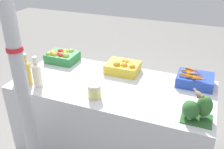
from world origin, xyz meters
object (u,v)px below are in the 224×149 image
Objects in this scene: support_pole at (18,65)px; carrot_crate at (195,79)px; juice_bottle_ruby at (17,72)px; sparrow_bird at (199,95)px; juice_bottle_golden at (27,72)px; apple_crate at (61,56)px; broccoli_pile at (196,109)px; pickle_jar at (94,91)px; orange_crate at (123,67)px; juice_bottle_cloudy at (37,74)px.

support_pole is 7.36× the size of carrot_crate.
juice_bottle_ruby is 1.59m from sparrow_bird.
juice_bottle_ruby is 0.12m from juice_bottle_golden.
support_pole is 1.04m from apple_crate.
support_pole is 1.50m from carrot_crate.
carrot_crate is at bearing 152.30° from sparrow_bird.
juice_bottle_golden is at bearing -179.09° from broccoli_pile.
apple_crate is 2.56× the size of pickle_jar.
support_pole is 0.58m from juice_bottle_golden.
sparrow_bird is at bearing -84.06° from carrot_crate.
juice_bottle_ruby is (-1.53, -0.54, 0.05)m from carrot_crate.
broccoli_pile reaches higher than carrot_crate.
support_pole is 7.36× the size of apple_crate.
broccoli_pile is 0.94× the size of juice_bottle_ruby.
broccoli_pile is 1.86× the size of sparrow_bird.
broccoli_pile is (1.44, -0.51, 0.02)m from apple_crate.
juice_bottle_ruby is at bearing -179.16° from broccoli_pile.
orange_crate reaches higher than apple_crate.
pickle_jar is (0.55, 0.01, -0.06)m from juice_bottle_cloudy.
broccoli_pile is at bearing 176.41° from sparrow_bird.
support_pole is at bearing -53.27° from juice_bottle_golden.
orange_crate is 1.07× the size of juice_bottle_golden.
juice_bottle_golden is 0.11m from juice_bottle_cloudy.
orange_crate is at bearing 32.62° from juice_bottle_ruby.
orange_crate reaches higher than pickle_jar.
juice_bottle_ruby reaches higher than broccoli_pile.
support_pole is at bearing -64.46° from juice_bottle_cloudy.
sparrow_bird is (1.36, 0.01, 0.09)m from juice_bottle_cloudy.
juice_bottle_ruby is 1.98× the size of sparrow_bird.
juice_bottle_ruby is at bearing -180.00° from juice_bottle_cloudy.
juice_bottle_golden is 1.04× the size of juice_bottle_cloudy.
pickle_jar is at bearing -179.39° from broccoli_pile.
juice_bottle_cloudy is (-1.30, -0.54, 0.07)m from carrot_crate.
juice_bottle_cloudy reaches higher than sparrow_bird.
broccoli_pile is at bearing 0.98° from juice_bottle_cloudy.
orange_crate is 0.90m from broccoli_pile.
apple_crate is at bearing -143.48° from sparrow_bird.
pickle_jar is at bearing 1.52° from juice_bottle_cloudy.
support_pole is at bearing -43.99° from juice_bottle_ruby.
juice_bottle_golden is at bearing -180.00° from juice_bottle_cloudy.
support_pole is 18.80× the size of pickle_jar.
support_pole reaches higher than pickle_jar.
juice_bottle_cloudy is at bearing -178.48° from pickle_jar.
juice_bottle_cloudy is (0.11, 0.00, -0.00)m from juice_bottle_golden.
juice_bottle_cloudy is at bearing -157.55° from carrot_crate.
broccoli_pile is at bearing -84.64° from carrot_crate.
pickle_jar is at bearing -97.25° from orange_crate.
support_pole is 9.90× the size of juice_bottle_ruby.
juice_bottle_golden reaches higher than broccoli_pile.
apple_crate is at bearing 140.95° from pickle_jar.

